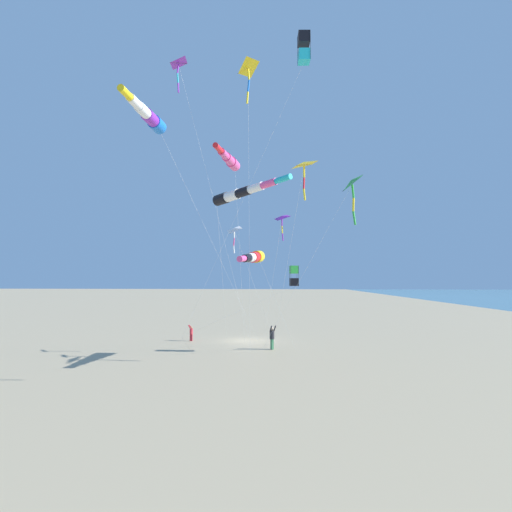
{
  "coord_description": "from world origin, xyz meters",
  "views": [
    {
      "loc": [
        -4.87,
        34.98,
        5.38
      ],
      "look_at": [
        -1.91,
        9.71,
        7.24
      ],
      "focal_mm": 26.14,
      "sensor_mm": 36.0,
      "label": 1
    }
  ],
  "objects_px": {
    "person_child_green_jacket": "(191,332)",
    "kite_box_white_trailing": "(294,276)",
    "person_adult_flyer": "(272,336)",
    "kite_windsock_long_streamer_right": "(253,257)",
    "kite_box_long_streamer_left": "(304,48)",
    "kite_delta_orange_high_right": "(351,184)",
    "kite_windsock_magenta_far_left": "(148,116)",
    "kite_delta_yellow_midlevel": "(234,230)",
    "kite_delta_purple_drifting": "(178,64)",
    "kite_delta_red_high_left": "(282,218)",
    "kite_windsock_teal_far_right": "(240,193)",
    "kite_delta_rainbow_low_near": "(304,166)",
    "kite_delta_green_low_center": "(247,68)",
    "kite_windsock_black_fish_shape": "(229,160)"
  },
  "relations": [
    {
      "from": "person_adult_flyer",
      "to": "kite_delta_yellow_midlevel",
      "type": "relative_size",
      "value": 0.2
    },
    {
      "from": "kite_windsock_long_streamer_right",
      "to": "kite_delta_rainbow_low_near",
      "type": "bearing_deg",
      "value": 119.99
    },
    {
      "from": "kite_box_white_trailing",
      "to": "kite_windsock_long_streamer_right",
      "type": "relative_size",
      "value": 1.39
    },
    {
      "from": "kite_windsock_magenta_far_left",
      "to": "kite_box_white_trailing",
      "type": "bearing_deg",
      "value": -127.76
    },
    {
      "from": "kite_windsock_teal_far_right",
      "to": "kite_delta_purple_drifting",
      "type": "height_order",
      "value": "kite_delta_purple_drifting"
    },
    {
      "from": "kite_delta_purple_drifting",
      "to": "kite_delta_yellow_midlevel",
      "type": "height_order",
      "value": "kite_delta_purple_drifting"
    },
    {
      "from": "kite_delta_green_low_center",
      "to": "kite_box_white_trailing",
      "type": "relative_size",
      "value": 1.68
    },
    {
      "from": "kite_delta_red_high_left",
      "to": "kite_delta_purple_drifting",
      "type": "relative_size",
      "value": 0.52
    },
    {
      "from": "kite_windsock_teal_far_right",
      "to": "kite_box_long_streamer_left",
      "type": "height_order",
      "value": "kite_box_long_streamer_left"
    },
    {
      "from": "kite_delta_green_low_center",
      "to": "kite_windsock_teal_far_right",
      "type": "bearing_deg",
      "value": -60.21
    },
    {
      "from": "person_child_green_jacket",
      "to": "kite_box_white_trailing",
      "type": "height_order",
      "value": "kite_box_white_trailing"
    },
    {
      "from": "kite_windsock_long_streamer_right",
      "to": "person_adult_flyer",
      "type": "bearing_deg",
      "value": -102.57
    },
    {
      "from": "kite_delta_red_high_left",
      "to": "kite_windsock_magenta_far_left",
      "type": "distance_m",
      "value": 11.21
    },
    {
      "from": "kite_delta_yellow_midlevel",
      "to": "person_child_green_jacket",
      "type": "bearing_deg",
      "value": -49.43
    },
    {
      "from": "kite_delta_purple_drifting",
      "to": "kite_delta_red_high_left",
      "type": "bearing_deg",
      "value": -148.8
    },
    {
      "from": "person_adult_flyer",
      "to": "kite_windsock_teal_far_right",
      "type": "relative_size",
      "value": 0.13
    },
    {
      "from": "person_child_green_jacket",
      "to": "kite_windsock_black_fish_shape",
      "type": "bearing_deg",
      "value": 122.54
    },
    {
      "from": "kite_delta_orange_high_right",
      "to": "kite_windsock_black_fish_shape",
      "type": "bearing_deg",
      "value": -4.63
    },
    {
      "from": "person_child_green_jacket",
      "to": "kite_box_white_trailing",
      "type": "xyz_separation_m",
      "value": [
        -9.67,
        4.75,
        5.14
      ]
    },
    {
      "from": "person_adult_flyer",
      "to": "kite_windsock_long_streamer_right",
      "type": "distance_m",
      "value": 7.69
    },
    {
      "from": "kite_delta_red_high_left",
      "to": "kite_delta_rainbow_low_near",
      "type": "height_order",
      "value": "kite_delta_rainbow_low_near"
    },
    {
      "from": "kite_box_white_trailing",
      "to": "kite_windsock_black_fish_shape",
      "type": "height_order",
      "value": "kite_windsock_black_fish_shape"
    },
    {
      "from": "kite_delta_red_high_left",
      "to": "kite_box_long_streamer_left",
      "type": "distance_m",
      "value": 11.47
    },
    {
      "from": "kite_box_long_streamer_left",
      "to": "kite_windsock_magenta_far_left",
      "type": "xyz_separation_m",
      "value": [
        8.75,
        4.8,
        -6.4
      ]
    },
    {
      "from": "kite_box_long_streamer_left",
      "to": "kite_windsock_magenta_far_left",
      "type": "distance_m",
      "value": 11.85
    },
    {
      "from": "kite_delta_yellow_midlevel",
      "to": "kite_windsock_long_streamer_right",
      "type": "height_order",
      "value": "kite_delta_yellow_midlevel"
    },
    {
      "from": "kite_delta_red_high_left",
      "to": "kite_box_long_streamer_left",
      "type": "relative_size",
      "value": 0.47
    },
    {
      "from": "person_adult_flyer",
      "to": "kite_delta_rainbow_low_near",
      "type": "bearing_deg",
      "value": 103.45
    },
    {
      "from": "kite_delta_red_high_left",
      "to": "kite_windsock_long_streamer_right",
      "type": "bearing_deg",
      "value": 12.64
    },
    {
      "from": "kite_windsock_magenta_far_left",
      "to": "kite_box_white_trailing",
      "type": "height_order",
      "value": "kite_windsock_magenta_far_left"
    },
    {
      "from": "kite_windsock_magenta_far_left",
      "to": "kite_windsock_long_streamer_right",
      "type": "relative_size",
      "value": 2.03
    },
    {
      "from": "kite_box_long_streamer_left",
      "to": "kite_delta_orange_high_right",
      "type": "height_order",
      "value": "kite_box_long_streamer_left"
    },
    {
      "from": "person_adult_flyer",
      "to": "kite_windsock_black_fish_shape",
      "type": "distance_m",
      "value": 14.34
    },
    {
      "from": "kite_windsock_magenta_far_left",
      "to": "kite_delta_orange_high_right",
      "type": "distance_m",
      "value": 13.73
    },
    {
      "from": "kite_windsock_long_streamer_right",
      "to": "kite_delta_orange_high_right",
      "type": "bearing_deg",
      "value": 175.66
    },
    {
      "from": "kite_delta_green_low_center",
      "to": "kite_delta_purple_drifting",
      "type": "distance_m",
      "value": 4.56
    },
    {
      "from": "kite_box_white_trailing",
      "to": "kite_delta_yellow_midlevel",
      "type": "bearing_deg",
      "value": 14.17
    },
    {
      "from": "kite_box_long_streamer_left",
      "to": "kite_delta_rainbow_low_near",
      "type": "distance_m",
      "value": 10.21
    },
    {
      "from": "kite_windsock_teal_far_right",
      "to": "kite_box_long_streamer_left",
      "type": "bearing_deg",
      "value": -179.91
    },
    {
      "from": "person_adult_flyer",
      "to": "kite_windsock_long_streamer_right",
      "type": "xyz_separation_m",
      "value": [
        1.01,
        4.51,
        6.16
      ]
    },
    {
      "from": "kite_delta_purple_drifting",
      "to": "person_child_green_jacket",
      "type": "bearing_deg",
      "value": -78.58
    },
    {
      "from": "kite_delta_yellow_midlevel",
      "to": "kite_windsock_magenta_far_left",
      "type": "bearing_deg",
      "value": 69.99
    },
    {
      "from": "kite_delta_rainbow_low_near",
      "to": "kite_delta_purple_drifting",
      "type": "bearing_deg",
      "value": -18.27
    },
    {
      "from": "person_child_green_jacket",
      "to": "kite_delta_red_high_left",
      "type": "height_order",
      "value": "kite_delta_red_high_left"
    },
    {
      "from": "person_child_green_jacket",
      "to": "kite_box_white_trailing",
      "type": "relative_size",
      "value": 0.13
    },
    {
      "from": "kite_delta_orange_high_right",
      "to": "kite_delta_rainbow_low_near",
      "type": "distance_m",
      "value": 6.55
    },
    {
      "from": "kite_windsock_magenta_far_left",
      "to": "kite_delta_green_low_center",
      "type": "xyz_separation_m",
      "value": [
        -5.09,
        -3.66,
        4.57
      ]
    },
    {
      "from": "person_adult_flyer",
      "to": "kite_delta_yellow_midlevel",
      "type": "distance_m",
      "value": 9.17
    },
    {
      "from": "kite_delta_yellow_midlevel",
      "to": "kite_windsock_black_fish_shape",
      "type": "xyz_separation_m",
      "value": [
        0.03,
        1.98,
        4.96
      ]
    },
    {
      "from": "kite_windsock_teal_far_right",
      "to": "kite_windsock_long_streamer_right",
      "type": "relative_size",
      "value": 1.78
    }
  ]
}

